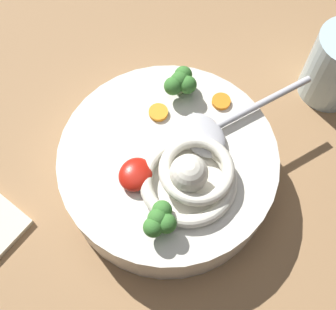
% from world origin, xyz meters
% --- Properties ---
extents(table_slab, '(1.30, 1.30, 0.03)m').
position_xyz_m(table_slab, '(0.00, 0.00, 0.01)').
color(table_slab, '#936D47').
rests_on(table_slab, ground).
extents(soup_bowl, '(0.25, 0.25, 0.06)m').
position_xyz_m(soup_bowl, '(0.02, 0.03, 0.06)').
color(soup_bowl, silver).
rests_on(soup_bowl, table_slab).
extents(noodle_pile, '(0.11, 0.11, 0.05)m').
position_xyz_m(noodle_pile, '(0.01, -0.01, 0.11)').
color(noodle_pile, silver).
rests_on(noodle_pile, soup_bowl).
extents(soup_spoon, '(0.16, 0.12, 0.02)m').
position_xyz_m(soup_spoon, '(0.07, -0.01, 0.10)').
color(soup_spoon, '#B7B7BC').
rests_on(soup_spoon, soup_bowl).
extents(chili_sauce_dollop, '(0.04, 0.04, 0.02)m').
position_xyz_m(chili_sauce_dollop, '(-0.02, 0.04, 0.10)').
color(chili_sauce_dollop, '#B2190F').
rests_on(chili_sauce_dollop, soup_bowl).
extents(broccoli_floret_far, '(0.04, 0.03, 0.03)m').
position_xyz_m(broccoli_floret_far, '(-0.06, -0.00, 0.11)').
color(broccoli_floret_far, '#7A9E60').
rests_on(broccoli_floret_far, soup_bowl).
extents(broccoli_floret_front, '(0.04, 0.04, 0.03)m').
position_xyz_m(broccoli_floret_front, '(0.10, 0.05, 0.11)').
color(broccoli_floret_front, '#7A9E60').
rests_on(broccoli_floret_front, soup_bowl).
extents(carrot_slice_extra_b, '(0.02, 0.02, 0.01)m').
position_xyz_m(carrot_slice_extra_b, '(0.06, 0.06, 0.09)').
color(carrot_slice_extra_b, orange).
rests_on(carrot_slice_extra_b, soup_bowl).
extents(carrot_slice_extra_a, '(0.02, 0.02, 0.00)m').
position_xyz_m(carrot_slice_extra_a, '(0.11, 0.00, 0.09)').
color(carrot_slice_extra_a, orange).
rests_on(carrot_slice_extra_a, soup_bowl).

